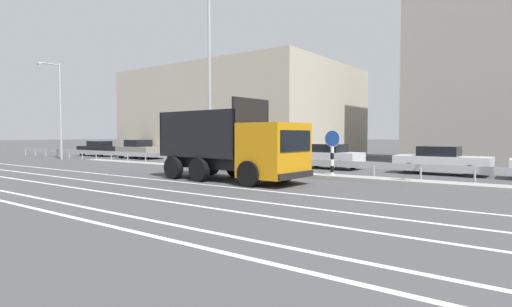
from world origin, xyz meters
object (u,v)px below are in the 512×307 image
at_px(median_road_sign, 332,153).
at_px(parked_car_4, 328,156).
at_px(parked_car_2, 199,153).
at_px(parked_car_0, 99,148).
at_px(parked_car_3, 253,154).
at_px(street_lamp_0, 59,106).
at_px(dump_truck, 245,152).
at_px(parked_car_1, 139,149).
at_px(parked_car_5, 441,160).
at_px(street_lamp_1, 208,71).

height_order(median_road_sign, parked_car_4, median_road_sign).
height_order(median_road_sign, parked_car_2, median_road_sign).
xyz_separation_m(parked_car_0, parked_car_2, (13.07, 0.45, -0.06)).
xyz_separation_m(parked_car_3, parked_car_4, (5.65, 0.15, 0.01)).
height_order(street_lamp_0, parked_car_0, street_lamp_0).
bearing_deg(dump_truck, parked_car_1, -111.63).
distance_m(parked_car_2, parked_car_3, 5.56).
distance_m(parked_car_1, parked_car_5, 24.21).
xyz_separation_m(street_lamp_0, parked_car_2, (11.02, 5.32, -3.76)).
height_order(parked_car_1, parked_car_2, parked_car_1).
bearing_deg(parked_car_5, parked_car_1, -88.18).
height_order(dump_truck, parked_car_1, dump_truck).
bearing_deg(parked_car_2, parked_car_5, 85.18).
height_order(street_lamp_1, parked_car_2, street_lamp_1).
distance_m(median_road_sign, parked_car_2, 14.85).
xyz_separation_m(street_lamp_0, parked_car_3, (16.57, 4.93, -3.69)).
relative_size(dump_truck, parked_car_5, 1.59).
relative_size(street_lamp_1, parked_car_1, 2.30).
bearing_deg(street_lamp_0, parked_car_1, 47.09).
xyz_separation_m(street_lamp_0, parked_car_5, (28.55, 5.27, -3.70)).
bearing_deg(parked_car_4, parked_car_5, -85.43).
distance_m(street_lamp_0, parked_car_2, 12.80).
bearing_deg(parked_car_5, street_lamp_0, -79.11).
bearing_deg(parked_car_2, parked_car_1, -89.15).
distance_m(street_lamp_1, parked_car_0, 20.27).
height_order(parked_car_1, parked_car_3, parked_car_1).
height_order(dump_truck, parked_car_3, dump_truck).
xyz_separation_m(parked_car_1, parked_car_3, (12.21, 0.24, -0.05)).
distance_m(median_road_sign, parked_car_1, 21.06).
xyz_separation_m(median_road_sign, parked_car_5, (3.65, 5.19, -0.48)).
bearing_deg(street_lamp_0, parked_car_5, 10.46).
height_order(parked_car_2, parked_car_5, parked_car_5).
xyz_separation_m(street_lamp_1, parked_car_0, (-19.05, 4.80, -5.01)).
bearing_deg(parked_car_4, dump_truck, -175.80).
relative_size(parked_car_3, parked_car_4, 1.00).
distance_m(median_road_sign, street_lamp_0, 25.11).
bearing_deg(street_lamp_0, parked_car_2, 25.79).
xyz_separation_m(parked_car_0, parked_car_1, (6.41, -0.19, 0.06)).
distance_m(street_lamp_1, parked_car_5, 13.63).
xyz_separation_m(dump_truck, parked_car_5, (6.14, 8.59, -0.58)).
relative_size(street_lamp_0, parked_car_3, 1.90).
distance_m(dump_truck, parked_car_1, 19.76).
bearing_deg(parked_car_1, dump_truck, 68.77).
bearing_deg(median_road_sign, parked_car_4, 118.26).
bearing_deg(parked_car_0, parked_car_4, -93.38).
bearing_deg(parked_car_5, street_lamp_1, -65.39).
height_order(parked_car_0, parked_car_3, parked_car_3).
xyz_separation_m(street_lamp_1, parked_car_5, (11.56, 5.19, -5.01)).
bearing_deg(parked_car_5, parked_car_4, -87.83).
xyz_separation_m(parked_car_0, parked_car_3, (18.62, 0.05, 0.01)).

